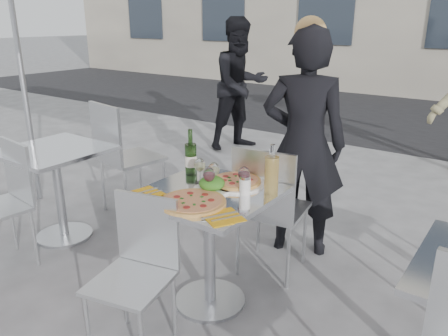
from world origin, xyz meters
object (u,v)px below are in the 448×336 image
Objects in this scene: wine_bottle at (191,157)px; wineglass_white_a at (200,166)px; sugar_shaker at (245,185)px; wineglass_red_a at (209,176)px; chair_far at (268,202)px; pizza_near at (193,202)px; main_table at (209,224)px; wineglass_white_b at (214,170)px; chair_near at (138,261)px; napkin_right at (223,217)px; carafe at (272,174)px; salad_plate at (212,185)px; pizza_far at (237,182)px; woman_diner at (303,145)px; side_chair_lnear at (5,195)px; wineglass_red_b at (244,175)px; pedestrian_a at (240,85)px; side_chair_lfar at (121,150)px; side_table_left at (57,174)px; napkin_left at (145,194)px.

wineglass_white_a is (0.14, -0.09, -0.00)m from wine_bottle.
wineglass_red_a is at bearing -145.02° from sugar_shaker.
chair_far reaches higher than pizza_near.
wineglass_white_b reaches higher than main_table.
chair_near is 0.60m from wineglass_red_a.
napkin_right is (0.23, -0.04, -0.01)m from pizza_near.
wineglass_white_b is at bearing -172.09° from sugar_shaker.
napkin_right is at bearing -38.30° from wineglass_white_a.
napkin_right is (0.37, 0.24, 0.26)m from chair_near.
napkin_right is at bearing -95.62° from carafe.
wineglass_white_a is at bearing 145.27° from wineglass_red_a.
salad_plate is (0.11, 0.50, 0.30)m from chair_near.
carafe reaches higher than pizza_far.
woman_diner is 0.80m from carafe.
side_chair_lnear reaches higher than salad_plate.
chair_near is 0.66m from wineglass_white_b.
wineglass_white_b is at bearing -168.46° from wineglass_red_b.
pedestrian_a is at bearing 119.46° from wineglass_white_a.
side_chair_lfar reaches higher than side_chair_lnear.
carafe is at bearing 35.22° from sugar_shaker.
wineglass_red_a is at bearing -1.02° from side_table_left.
side_chair_lfar is (-1.43, 0.60, 0.07)m from main_table.
wineglass_white_b is (0.26, -0.10, -0.00)m from wine_bottle.
side_chair_lfar is at bearing 156.64° from napkin_left.
woman_diner reaches higher than napkin_left.
salad_plate is at bearing 60.58° from woman_diner.
pedestrian_a is 3.23m from wine_bottle.
pizza_near is 2.29× the size of wineglass_red_b.
wineglass_red_b is (0.05, -0.37, 0.31)m from chair_far.
wine_bottle reaches higher than salad_plate.
side_table_left is 0.44× the size of pedestrian_a.
side_table_left is at bearing 172.88° from pizza_near.
pizza_far is 2.10× the size of wineglass_red_a.
side_chair_lnear is at bearing -152.98° from wine_bottle.
chair_far is at bearing 68.01° from woman_diner.
pizza_near is at bearing -85.26° from wineglass_red_a.
side_table_left is 1.59m from pizza_far.
pedestrian_a is 10.94× the size of wineglass_red_b.
wine_bottle is (1.23, 0.16, 0.32)m from side_table_left.
wineglass_red_a is 0.34m from napkin_right.
chair_far reaches higher than napkin_right.
wineglass_white_b is at bearing 59.22° from woman_diner.
wineglass_white_a is at bearing -128.10° from pedestrian_a.
pizza_far is 1.54× the size of napkin_left.
wineglass_white_b is (-0.01, 0.06, 0.32)m from main_table.
side_chair_lnear is at bearing 19.48° from woman_diner.
main_table is at bearing 101.16° from pizza_near.
side_chair_lfar is 1.56m from pizza_far.
side_chair_lnear is 1.56m from salad_plate.
chair_near is (1.40, -0.48, -0.05)m from side_table_left.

